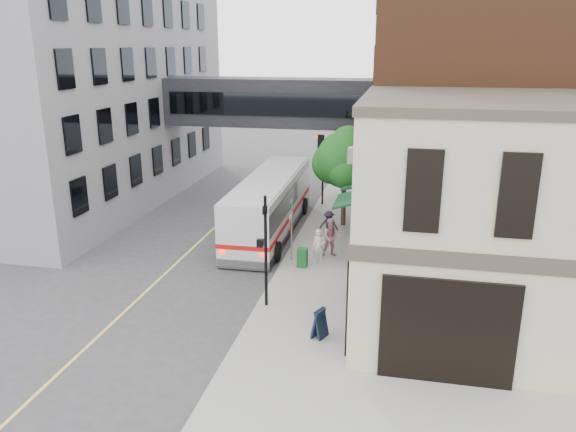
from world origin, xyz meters
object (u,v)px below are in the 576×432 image
at_px(pedestrian_b, 332,237).
at_px(sandwich_board, 320,323).
at_px(pedestrian_a, 319,246).
at_px(newspaper_box, 302,258).
at_px(bus, 270,202).
at_px(pedestrian_c, 329,225).

distance_m(pedestrian_b, sandwich_board, 8.02).
bearing_deg(pedestrian_b, pedestrian_a, -134.10).
bearing_deg(newspaper_box, pedestrian_a, 45.94).
distance_m(pedestrian_a, pedestrian_b, 1.12).
bearing_deg(pedestrian_b, bus, 120.03).
bearing_deg(pedestrian_a, bus, 108.43).
bearing_deg(pedestrian_c, pedestrian_b, -80.47).
height_order(pedestrian_a, pedestrian_b, pedestrian_b).
xyz_separation_m(pedestrian_a, pedestrian_b, (0.46, 1.01, 0.13)).
height_order(pedestrian_b, newspaper_box, pedestrian_b).
xyz_separation_m(bus, pedestrian_b, (3.88, -3.33, -0.65)).
bearing_deg(bus, pedestrian_b, -40.64).
relative_size(pedestrian_b, pedestrian_c, 1.23).
distance_m(pedestrian_b, newspaper_box, 2.07).
distance_m(pedestrian_a, pedestrian_c, 3.46).
xyz_separation_m(newspaper_box, sandwich_board, (1.79, -6.33, 0.08)).
bearing_deg(pedestrian_a, sandwich_board, -100.66).
distance_m(pedestrian_b, pedestrian_c, 2.50).
relative_size(pedestrian_a, pedestrian_b, 0.87).
height_order(pedestrian_a, pedestrian_c, pedestrian_a).
bearing_deg(newspaper_box, pedestrian_c, 82.56).
height_order(bus, newspaper_box, bus).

